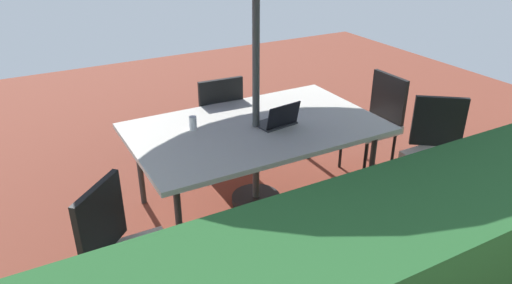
% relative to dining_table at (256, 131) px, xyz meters
% --- Properties ---
extents(ground_plane, '(10.00, 10.00, 0.02)m').
position_rel_dining_table_xyz_m(ground_plane, '(0.00, 0.00, -0.72)').
color(ground_plane, brown).
extents(dining_table, '(2.09, 1.27, 0.76)m').
position_rel_dining_table_xyz_m(dining_table, '(0.00, 0.00, 0.00)').
color(dining_table, silver).
rests_on(dining_table, ground_plane).
extents(chair_south, '(0.46, 0.47, 0.98)m').
position_rel_dining_table_xyz_m(chair_south, '(0.01, -0.80, -0.16)').
color(chair_south, beige).
rests_on(chair_south, ground_plane).
extents(chair_northwest, '(0.58, 0.58, 0.98)m').
position_rel_dining_table_xyz_m(chair_northwest, '(-1.33, 0.80, -0.16)').
color(chair_northwest, beige).
rests_on(chair_northwest, ground_plane).
extents(chair_northeast, '(0.59, 0.59, 0.98)m').
position_rel_dining_table_xyz_m(chair_northeast, '(1.35, 0.85, -0.16)').
color(chair_northeast, beige).
rests_on(chair_northeast, ground_plane).
extents(chair_west, '(0.46, 0.46, 0.98)m').
position_rel_dining_table_xyz_m(chair_west, '(-1.32, 0.02, -0.16)').
color(chair_west, beige).
rests_on(chair_west, ground_plane).
extents(laptop, '(0.35, 0.29, 0.21)m').
position_rel_dining_table_xyz_m(laptop, '(-0.17, 0.08, 0.09)').
color(laptop, '#2D2D33').
rests_on(laptop, dining_table).
extents(cup, '(0.06, 0.06, 0.12)m').
position_rel_dining_table_xyz_m(cup, '(0.49, -0.18, 0.10)').
color(cup, white).
rests_on(cup, dining_table).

